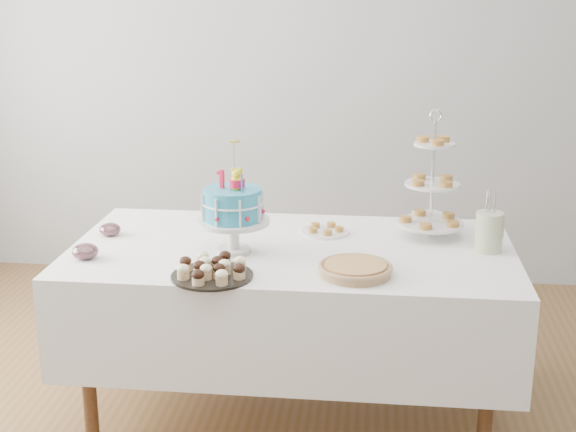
# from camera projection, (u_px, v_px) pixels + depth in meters

# --- Properties ---
(walls) EXTENTS (5.04, 4.04, 2.70)m
(walls) POSITION_uv_depth(u_px,v_px,m) (284.00, 127.00, 3.04)
(walls) COLOR #A7A9AC
(walls) RESTS_ON floor
(table) EXTENTS (1.92, 1.02, 0.77)m
(table) POSITION_uv_depth(u_px,v_px,m) (292.00, 295.00, 3.55)
(table) COLOR white
(table) RESTS_ON floor
(birthday_cake) EXTENTS (0.31, 0.31, 0.48)m
(birthday_cake) POSITION_uv_depth(u_px,v_px,m) (233.00, 223.00, 3.39)
(birthday_cake) COLOR silver
(birthday_cake) RESTS_ON table
(cupcake_tray) EXTENTS (0.32, 0.32, 0.07)m
(cupcake_tray) POSITION_uv_depth(u_px,v_px,m) (212.00, 268.00, 3.12)
(cupcake_tray) COLOR black
(cupcake_tray) RESTS_ON table
(pie) EXTENTS (0.30, 0.30, 0.05)m
(pie) POSITION_uv_depth(u_px,v_px,m) (355.00, 269.00, 3.15)
(pie) COLOR #A07C57
(pie) RESTS_ON table
(tiered_stand) EXTENTS (0.30, 0.30, 0.58)m
(tiered_stand) POSITION_uv_depth(u_px,v_px,m) (432.00, 185.00, 3.56)
(tiered_stand) COLOR silver
(tiered_stand) RESTS_ON table
(plate_stack) EXTENTS (0.16, 0.16, 0.06)m
(plate_stack) POSITION_uv_depth(u_px,v_px,m) (427.00, 220.00, 3.76)
(plate_stack) COLOR silver
(plate_stack) RESTS_ON table
(pastry_plate) EXTENTS (0.22, 0.22, 0.03)m
(pastry_plate) POSITION_uv_depth(u_px,v_px,m) (325.00, 230.00, 3.67)
(pastry_plate) COLOR silver
(pastry_plate) RESTS_ON table
(jam_bowl_a) EXTENTS (0.11, 0.11, 0.07)m
(jam_bowl_a) POSITION_uv_depth(u_px,v_px,m) (85.00, 252.00, 3.33)
(jam_bowl_a) COLOR silver
(jam_bowl_a) RESTS_ON table
(jam_bowl_b) EXTENTS (0.10, 0.10, 0.06)m
(jam_bowl_b) POSITION_uv_depth(u_px,v_px,m) (110.00, 230.00, 3.64)
(jam_bowl_b) COLOR silver
(jam_bowl_b) RESTS_ON table
(utensil_pitcher) EXTENTS (0.12, 0.12, 0.26)m
(utensil_pitcher) POSITION_uv_depth(u_px,v_px,m) (489.00, 230.00, 3.41)
(utensil_pitcher) COLOR beige
(utensil_pitcher) RESTS_ON table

